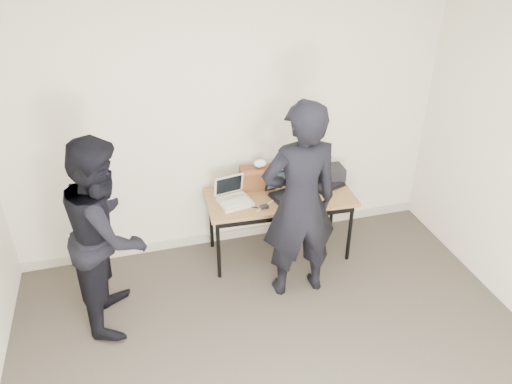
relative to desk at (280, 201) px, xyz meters
name	(u,v)px	position (x,y,z in m)	size (l,w,h in m)	color
room	(309,264)	(-0.42, -1.83, 0.69)	(4.60, 4.60, 2.80)	#3F372F
desk	(280,201)	(0.00, 0.00, 0.00)	(1.53, 0.73, 0.72)	brown
laptop_beige	(233,198)	(-0.48, 0.02, 0.11)	(0.36, 0.36, 0.25)	#C0B69A
laptop_center	(285,190)	(0.05, 0.02, 0.12)	(0.38, 0.37, 0.25)	black
laptop_right	(323,179)	(0.52, 0.13, 0.12)	(0.43, 0.42, 0.25)	black
leather_satchel	(257,177)	(-0.18, 0.23, 0.19)	(0.38, 0.21, 0.25)	brown
tissue	(260,163)	(-0.15, 0.23, 0.34)	(0.13, 0.10, 0.08)	white
equipment_box	(331,173)	(0.63, 0.19, 0.13)	(0.26, 0.22, 0.15)	black
power_brick	(264,207)	(-0.22, -0.17, 0.07)	(0.08, 0.05, 0.03)	black
cables	(285,195)	(0.05, 0.01, 0.06)	(1.14, 0.50, 0.01)	silver
person_typist	(300,203)	(-0.01, -0.57, 0.32)	(0.72, 0.47, 1.96)	black
person_observer	(107,233)	(-1.70, -0.45, 0.23)	(0.87, 0.68, 1.78)	black
baseboard	(233,234)	(-0.42, 0.41, -0.61)	(4.50, 0.03, 0.10)	#B4A995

